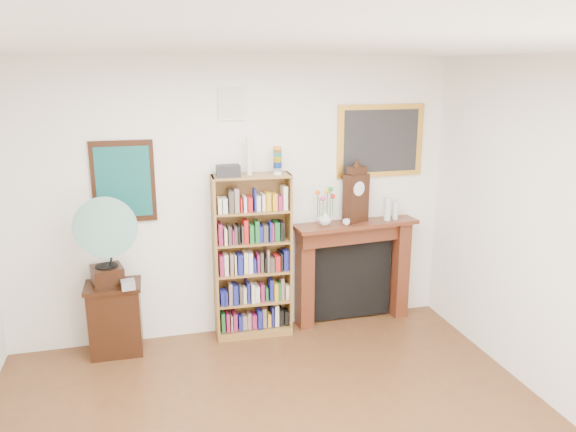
# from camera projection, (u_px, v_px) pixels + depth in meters

# --- Properties ---
(room) EXTENTS (4.51, 5.01, 2.81)m
(room) POSITION_uv_depth(u_px,v_px,m) (305.00, 296.00, 3.28)
(room) COLOR #58301A
(room) RESTS_ON ground
(teal_poster) EXTENTS (0.58, 0.04, 0.78)m
(teal_poster) POSITION_uv_depth(u_px,v_px,m) (124.00, 182.00, 5.28)
(teal_poster) COLOR black
(teal_poster) RESTS_ON back_wall
(small_picture) EXTENTS (0.26, 0.04, 0.30)m
(small_picture) POSITION_uv_depth(u_px,v_px,m) (232.00, 104.00, 5.35)
(small_picture) COLOR white
(small_picture) RESTS_ON back_wall
(gilt_painting) EXTENTS (0.95, 0.04, 0.75)m
(gilt_painting) POSITION_uv_depth(u_px,v_px,m) (381.00, 141.00, 5.84)
(gilt_painting) COLOR gold
(gilt_painting) RESTS_ON back_wall
(bookshelf) EXTENTS (0.78, 0.30, 1.94)m
(bookshelf) POSITION_uv_depth(u_px,v_px,m) (253.00, 248.00, 5.63)
(bookshelf) COLOR brown
(bookshelf) RESTS_ON floor
(side_cabinet) EXTENTS (0.53, 0.39, 0.71)m
(side_cabinet) POSITION_uv_depth(u_px,v_px,m) (115.00, 319.00, 5.39)
(side_cabinet) COLOR black
(side_cabinet) RESTS_ON floor
(fireplace) EXTENTS (1.36, 0.43, 1.13)m
(fireplace) POSITION_uv_depth(u_px,v_px,m) (353.00, 263.00, 6.02)
(fireplace) COLOR #441B0F
(fireplace) RESTS_ON floor
(gramophone) EXTENTS (0.68, 0.79, 0.90)m
(gramophone) POSITION_uv_depth(u_px,v_px,m) (103.00, 237.00, 5.05)
(gramophone) COLOR black
(gramophone) RESTS_ON side_cabinet
(cd_stack) EXTENTS (0.13, 0.13, 0.08)m
(cd_stack) POSITION_uv_depth(u_px,v_px,m) (128.00, 285.00, 5.19)
(cd_stack) COLOR #BAB9C7
(cd_stack) RESTS_ON side_cabinet
(mantel_clock) EXTENTS (0.29, 0.22, 0.58)m
(mantel_clock) POSITION_uv_depth(u_px,v_px,m) (356.00, 195.00, 5.81)
(mantel_clock) COLOR black
(mantel_clock) RESTS_ON fireplace
(flower_vase) EXTENTS (0.19, 0.19, 0.15)m
(flower_vase) POSITION_uv_depth(u_px,v_px,m) (325.00, 218.00, 5.73)
(flower_vase) COLOR silver
(flower_vase) RESTS_ON fireplace
(teacup) EXTENTS (0.08, 0.08, 0.06)m
(teacup) POSITION_uv_depth(u_px,v_px,m) (346.00, 222.00, 5.74)
(teacup) COLOR silver
(teacup) RESTS_ON fireplace
(bottle_left) EXTENTS (0.07, 0.07, 0.24)m
(bottle_left) POSITION_uv_depth(u_px,v_px,m) (388.00, 209.00, 5.90)
(bottle_left) COLOR silver
(bottle_left) RESTS_ON fireplace
(bottle_right) EXTENTS (0.06, 0.06, 0.20)m
(bottle_right) POSITION_uv_depth(u_px,v_px,m) (395.00, 210.00, 5.95)
(bottle_right) COLOR silver
(bottle_right) RESTS_ON fireplace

